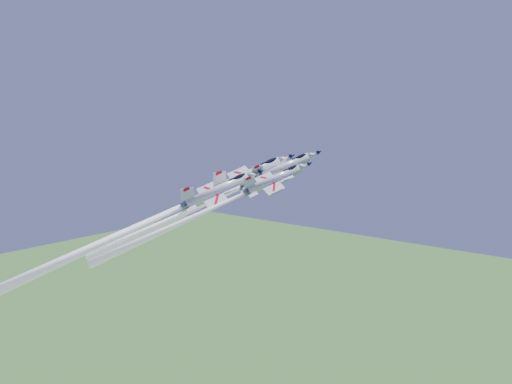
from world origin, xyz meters
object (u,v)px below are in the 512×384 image
Objects in this scene: jet_right at (210,209)px; jet_slot at (142,225)px; jet_lead at (214,200)px; jet_left at (143,224)px.

jet_right reaches higher than jet_slot.
jet_lead is 14.81m from jet_slot.
jet_slot is (-13.52, -4.71, -4.03)m from jet_right.
jet_left is at bearing -138.12° from jet_right.
jet_lead is at bearing 160.05° from jet_right.
jet_lead is at bearing 75.55° from jet_left.
jet_slot is at bearing -92.81° from jet_lead.
jet_left is 1.32× the size of jet_slot.
jet_left is 16.42m from jet_right.
jet_left reaches higher than jet_slot.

